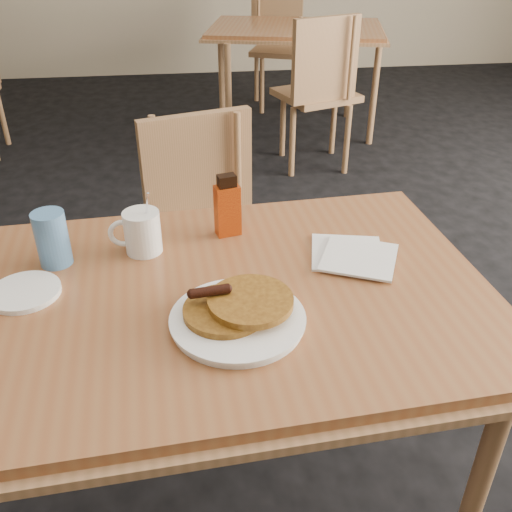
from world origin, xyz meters
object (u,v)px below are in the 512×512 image
at_px(pancake_plate, 238,315).
at_px(coffee_mug, 141,231).
at_px(chair_main_far, 201,221).
at_px(blue_tumbler, 52,239).
at_px(chair_neighbor_far, 279,34).
at_px(main_table, 218,306).
at_px(chair_neighbor_near, 320,81).
at_px(syrup_bottle, 227,207).
at_px(neighbor_table, 296,33).

distance_m(pancake_plate, coffee_mug, 0.36).
relative_size(chair_main_far, blue_tumbler, 6.71).
xyz_separation_m(chair_neighbor_far, pancake_plate, (-0.73, -3.92, 0.21)).
xyz_separation_m(chair_main_far, chair_neighbor_far, (0.77, 3.06, 0.04)).
xyz_separation_m(main_table, chair_main_far, (-0.01, 0.76, -0.19)).
distance_m(chair_neighbor_far, coffee_mug, 3.75).
bearing_deg(pancake_plate, chair_neighbor_near, 73.29).
relative_size(main_table, blue_tumbler, 9.81).
bearing_deg(chair_neighbor_near, blue_tumbler, -137.44).
bearing_deg(pancake_plate, syrup_bottle, 88.04).
distance_m(chair_main_far, coffee_mug, 0.65).
height_order(chair_main_far, chair_neighbor_far, chair_neighbor_far).
xyz_separation_m(coffee_mug, syrup_bottle, (0.21, 0.06, 0.02)).
xyz_separation_m(main_table, blue_tumbler, (-0.36, 0.16, 0.11)).
bearing_deg(chair_neighbor_near, coffee_mug, -133.50).
distance_m(chair_main_far, chair_neighbor_far, 3.15).
relative_size(main_table, chair_neighbor_far, 1.36).
bearing_deg(coffee_mug, blue_tumbler, -171.54).
xyz_separation_m(main_table, chair_neighbor_near, (0.77, 2.34, -0.15)).
bearing_deg(blue_tumbler, chair_main_far, 59.63).
bearing_deg(coffee_mug, chair_neighbor_near, 66.63).
xyz_separation_m(chair_neighbor_near, syrup_bottle, (-0.73, -2.10, 0.26)).
bearing_deg(syrup_bottle, neighbor_table, 62.61).
distance_m(chair_neighbor_near, syrup_bottle, 2.23).
xyz_separation_m(chair_main_far, coffee_mug, (-0.15, -0.57, 0.29)).
bearing_deg(neighbor_table, chair_main_far, -108.37).
relative_size(neighbor_table, syrup_bottle, 8.49).
distance_m(chair_neighbor_far, chair_neighbor_near, 1.47).
bearing_deg(pancake_plate, main_table, 105.65).
bearing_deg(syrup_bottle, pancake_plate, -105.21).
xyz_separation_m(neighbor_table, coffee_mug, (-0.92, -2.87, 0.10)).
bearing_deg(chair_neighbor_far, chair_neighbor_near, -68.43).
relative_size(neighbor_table, chair_neighbor_near, 1.44).
bearing_deg(neighbor_table, chair_neighbor_near, -88.58).
height_order(chair_neighbor_far, blue_tumbler, chair_neighbor_far).
relative_size(chair_neighbor_far, pancake_plate, 3.46).
distance_m(coffee_mug, syrup_bottle, 0.22).
height_order(main_table, chair_neighbor_far, chair_neighbor_far).
distance_m(chair_neighbor_far, blue_tumbler, 3.83).
distance_m(main_table, coffee_mug, 0.27).
distance_m(neighbor_table, syrup_bottle, 2.90).
bearing_deg(main_table, coffee_mug, 131.20).
relative_size(chair_neighbor_near, syrup_bottle, 5.90).
distance_m(main_table, pancake_plate, 0.13).
height_order(coffee_mug, blue_tumbler, coffee_mug).
bearing_deg(blue_tumbler, syrup_bottle, 12.24).
height_order(neighbor_table, coffee_mug, coffee_mug).
bearing_deg(pancake_plate, chair_main_far, 92.93).
distance_m(main_table, syrup_bottle, 0.28).
bearing_deg(chair_neighbor_near, chair_neighbor_far, 70.41).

